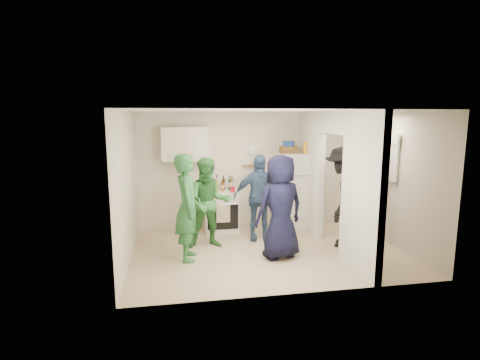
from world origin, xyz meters
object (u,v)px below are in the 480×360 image
(person_denim, at_px, (258,197))
(person_nook, at_px, (343,196))
(wicker_basket, at_px, (289,150))
(person_green_left, at_px, (188,207))
(fridge, at_px, (293,191))
(person_green_center, at_px, (209,203))
(yellow_cup_stack_top, at_px, (305,148))
(blue_bowl, at_px, (289,144))
(stove, at_px, (221,211))
(person_navy, at_px, (280,207))

(person_denim, xyz_separation_m, person_nook, (1.47, -0.62, 0.09))
(wicker_basket, bearing_deg, person_green_left, -145.37)
(fridge, height_order, person_nook, person_nook)
(person_green_center, relative_size, person_denim, 0.99)
(person_green_left, relative_size, person_denim, 1.07)
(person_denim, bearing_deg, yellow_cup_stack_top, 29.71)
(fridge, height_order, yellow_cup_stack_top, yellow_cup_stack_top)
(fridge, xyz_separation_m, person_green_center, (-1.91, -0.95, 0.02))
(person_green_left, bearing_deg, wicker_basket, -52.65)
(wicker_basket, height_order, blue_bowl, blue_bowl)
(stove, height_order, person_green_left, person_green_left)
(stove, xyz_separation_m, fridge, (1.57, -0.03, 0.38))
(blue_bowl, bearing_deg, person_denim, -139.19)
(stove, distance_m, yellow_cup_stack_top, 2.23)
(wicker_basket, distance_m, person_navy, 2.02)
(stove, relative_size, person_denim, 0.51)
(fridge, distance_m, person_green_center, 2.13)
(blue_bowl, distance_m, person_nook, 1.72)
(person_navy, bearing_deg, yellow_cup_stack_top, -137.82)
(person_denim, relative_size, person_navy, 0.95)
(person_green_center, height_order, person_navy, person_navy)
(fridge, xyz_separation_m, person_navy, (-0.76, -1.68, 0.08))
(person_navy, bearing_deg, blue_bowl, -126.88)
(wicker_basket, distance_m, blue_bowl, 0.13)
(fridge, xyz_separation_m, wicker_basket, (-0.10, 0.05, 0.89))
(wicker_basket, relative_size, blue_bowl, 1.46)
(yellow_cup_stack_top, bearing_deg, stove, 175.83)
(stove, distance_m, person_nook, 2.54)
(blue_bowl, relative_size, person_green_left, 0.13)
(person_nook, bearing_deg, stove, -91.07)
(person_denim, height_order, person_nook, person_nook)
(stove, height_order, yellow_cup_stack_top, yellow_cup_stack_top)
(blue_bowl, relative_size, person_denim, 0.14)
(stove, xyz_separation_m, person_green_left, (-0.75, -1.51, 0.47))
(blue_bowl, distance_m, person_navy, 2.08)
(stove, xyz_separation_m, yellow_cup_stack_top, (1.79, -0.13, 1.33))
(blue_bowl, xyz_separation_m, person_denim, (-0.81, -0.70, -0.99))
(person_denim, bearing_deg, wicker_basket, 44.57)
(fridge, xyz_separation_m, person_green_left, (-2.32, -1.48, 0.09))
(fridge, bearing_deg, person_green_left, -147.41)
(wicker_basket, relative_size, person_green_left, 0.19)
(fridge, bearing_deg, person_nook, -66.24)
(person_green_center, bearing_deg, yellow_cup_stack_top, 22.62)
(yellow_cup_stack_top, height_order, person_denim, yellow_cup_stack_top)
(blue_bowl, height_order, person_nook, blue_bowl)
(fridge, distance_m, person_navy, 1.84)
(person_green_center, relative_size, person_navy, 0.94)
(blue_bowl, relative_size, yellow_cup_stack_top, 0.96)
(person_denim, bearing_deg, blue_bowl, 44.57)
(stove, bearing_deg, person_denim, -46.14)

